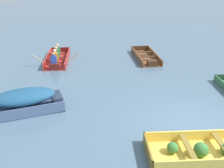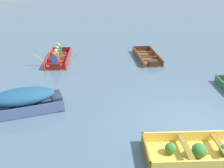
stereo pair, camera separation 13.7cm
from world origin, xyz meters
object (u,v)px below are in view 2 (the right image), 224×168
(dinghy_yellow_foreground, at_px, (206,151))
(rowboat_red_with_crew, at_px, (58,58))
(skiff_wooden_brown_near_moored, at_px, (147,57))
(skiff_slate_blue_mid_moored, at_px, (24,99))

(dinghy_yellow_foreground, xyz_separation_m, rowboat_red_with_crew, (0.41, 9.28, 0.09))
(rowboat_red_with_crew, bearing_deg, dinghy_yellow_foreground, -92.53)
(skiff_wooden_brown_near_moored, xyz_separation_m, skiff_slate_blue_mid_moored, (-7.44, -1.30, 0.36))
(skiff_slate_blue_mid_moored, distance_m, rowboat_red_with_crew, 5.16)
(skiff_wooden_brown_near_moored, bearing_deg, dinghy_yellow_foreground, -124.54)
(skiff_slate_blue_mid_moored, relative_size, rowboat_red_with_crew, 0.91)
(skiff_wooden_brown_near_moored, distance_m, skiff_slate_blue_mid_moored, 7.56)
(dinghy_yellow_foreground, relative_size, skiff_wooden_brown_near_moored, 1.07)
(dinghy_yellow_foreground, height_order, skiff_wooden_brown_near_moored, dinghy_yellow_foreground)
(dinghy_yellow_foreground, relative_size, skiff_slate_blue_mid_moored, 1.16)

